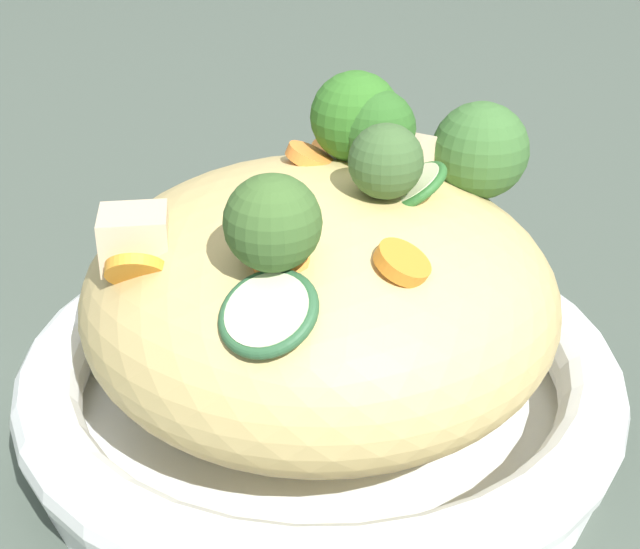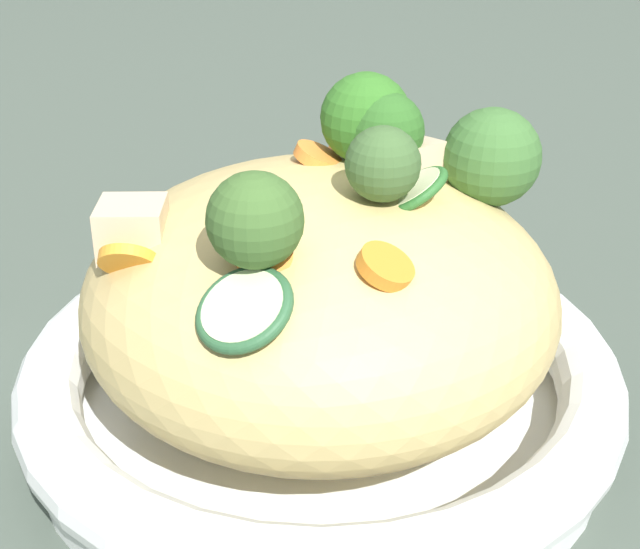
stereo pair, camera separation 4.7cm
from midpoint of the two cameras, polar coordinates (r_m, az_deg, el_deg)
ground_plane at (r=0.52m, az=2.62°, el=-9.17°), size 3.00×3.00×0.00m
serving_bowl at (r=0.51m, az=2.68°, el=-6.74°), size 0.32×0.32×0.05m
noodle_heap at (r=0.48m, az=2.82°, el=-1.39°), size 0.25×0.25×0.13m
broccoli_florets at (r=0.46m, az=7.60°, el=7.31°), size 0.20×0.11×0.07m
carrot_coins at (r=0.44m, az=1.01°, el=3.64°), size 0.20×0.15×0.04m
zucchini_slices at (r=0.41m, az=2.23°, el=1.96°), size 0.16×0.08×0.05m
chicken_chunks at (r=0.46m, az=0.95°, el=5.25°), size 0.17×0.10×0.04m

